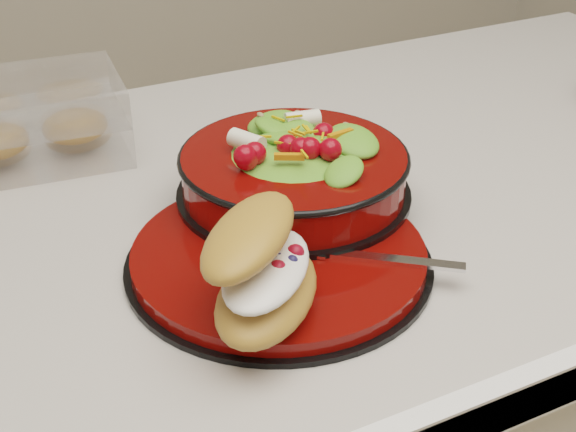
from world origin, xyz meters
name	(u,v)px	position (x,y,z in m)	size (l,w,h in m)	color
island_counter	(377,430)	(0.00, 0.00, 0.45)	(1.24, 0.74, 0.90)	silver
dinner_plate	(280,257)	(-0.22, -0.13, 0.91)	(0.30, 0.30, 0.02)	black
salad_bowl	(294,164)	(-0.16, -0.05, 0.96)	(0.25, 0.25, 0.10)	black
croissant	(263,269)	(-0.28, -0.21, 0.96)	(0.15, 0.17, 0.09)	#AE7435
fork	(366,257)	(-0.16, -0.18, 0.92)	(0.14, 0.12, 0.00)	silver
pastry_box	(33,121)	(-0.38, 0.21, 0.95)	(0.22, 0.17, 0.09)	white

